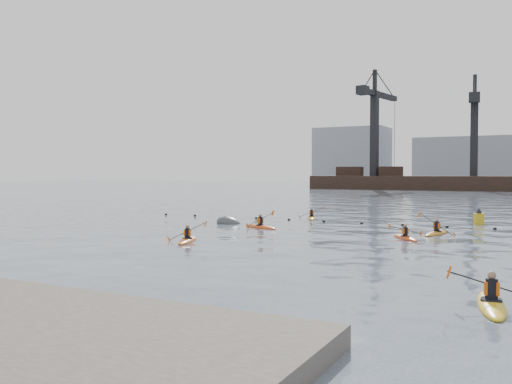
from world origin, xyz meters
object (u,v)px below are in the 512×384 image
kayaker_5 (312,217)px  nav_buoy (479,219)px  kayaker_2 (260,226)px  kayaker_3 (437,233)px  kayaker_4 (405,237)px  kayaker_1 (491,303)px  mooring_buoy (229,224)px  kayaker_0 (187,240)px

kayaker_5 → nav_buoy: bearing=-18.2°
kayaker_2 → kayaker_3: 11.48m
kayaker_3 → kayaker_4: bearing=-100.2°
kayaker_1 → kayaker_2: size_ratio=1.09×
kayaker_1 → kayaker_3: size_ratio=1.03×
kayaker_5 → mooring_buoy: kayaker_5 is taller
mooring_buoy → nav_buoy: size_ratio=1.46×
kayaker_1 → kayaker_3: kayaker_3 is taller
kayaker_3 → nav_buoy: size_ratio=2.60×
kayaker_1 → kayaker_0: bearing=144.4°
kayaker_0 → kayaker_4: bearing=12.3°
kayaker_0 → kayaker_2: (0.13, 8.51, 0.00)m
kayaker_1 → mooring_buoy: 26.42m
nav_buoy → kayaker_1: bearing=-84.1°
kayaker_0 → kayaker_1: size_ratio=0.91×
kayaker_1 → nav_buoy: bearing=87.1°
kayaker_3 → kayaker_5: size_ratio=1.13×
kayaker_4 → mooring_buoy: (-13.64, 3.38, -0.09)m
kayaker_3 → kayaker_5: kayaker_3 is taller
kayaker_0 → kayaker_2: size_ratio=0.99×
kayaker_2 → kayaker_3: size_ratio=0.94×
kayaker_2 → nav_buoy: bearing=-26.1°
kayaker_2 → kayaker_4: (10.18, -1.76, -0.01)m
kayaker_3 → nav_buoy: (1.64, 8.24, 0.30)m
nav_buoy → kayaker_3: bearing=-101.3°
kayaker_5 → kayaker_2: bearing=-115.2°
kayaker_2 → kayaker_0: bearing=-153.6°
kayaker_1 → kayaker_2: bearing=124.8°
kayaker_1 → nav_buoy: size_ratio=2.67×
kayaker_4 → mooring_buoy: kayaker_4 is taller
mooring_buoy → kayaker_4: bearing=-13.9°
kayaker_2 → kayaker_5: bearing=25.1°
kayaker_0 → kayaker_4: (10.31, 6.75, -0.01)m
kayaker_0 → kayaker_1: (15.87, -8.03, 0.01)m
kayaker_2 → nav_buoy: nav_buoy is taller
kayaker_4 → mooring_buoy: bearing=-49.9°
kayaker_3 → mooring_buoy: 14.85m
kayaker_2 → kayaker_5: size_ratio=1.06×
kayaker_0 → kayaker_2: 8.51m
kayaker_3 → nav_buoy: 8.41m
kayaker_4 → nav_buoy: bearing=-140.0°
kayaker_2 → kayaker_4: kayaker_2 is taller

